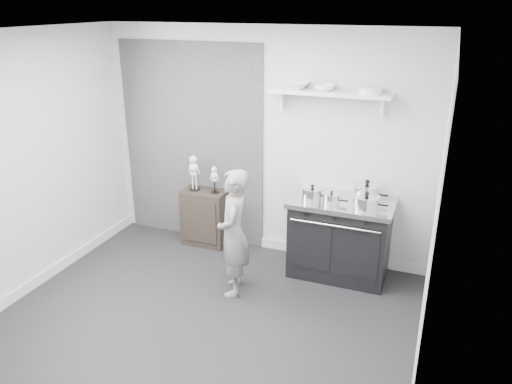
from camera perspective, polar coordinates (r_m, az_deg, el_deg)
ground at (r=5.03m, az=-6.65°, el=-14.89°), size 4.00×4.00×0.00m
room_shell at (r=4.45m, az=-7.66°, el=3.87°), size 4.02×3.62×2.71m
wall_shelf at (r=5.45m, az=8.47°, el=11.01°), size 1.30×0.26×0.24m
stove at (r=5.70m, az=9.56°, el=-5.11°), size 1.13×0.70×0.90m
side_cabinet at (r=6.38m, az=-5.83°, el=-2.91°), size 0.55×0.32×0.72m
child at (r=5.18m, az=-2.60°, el=-4.70°), size 0.47×0.58×1.38m
pot_front_left at (r=5.45m, az=6.44°, el=-0.20°), size 0.32×0.23×0.18m
pot_back_right at (r=5.52m, az=12.53°, el=-0.03°), size 0.38×0.29×0.24m
pot_front_right at (r=5.31m, az=12.49°, el=-1.15°), size 0.36×0.28×0.19m
pot_front_center at (r=5.39m, az=8.62°, el=-0.72°), size 0.27×0.18×0.14m
skeleton_full at (r=6.21m, az=-7.11°, el=2.49°), size 0.14×0.09×0.51m
skeleton_torso at (r=6.11m, az=-4.76°, el=1.64°), size 0.11×0.07×0.39m
bowl_large at (r=5.53m, az=4.46°, el=12.04°), size 0.30×0.30×0.07m
bowl_small at (r=5.45m, az=7.83°, el=11.75°), size 0.22×0.22×0.07m
plate_stack at (r=5.36m, az=12.94°, el=11.22°), size 0.24×0.24×0.06m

